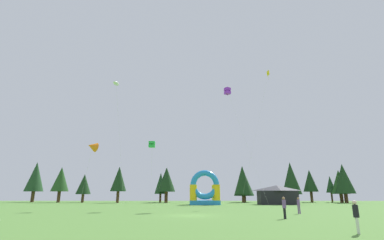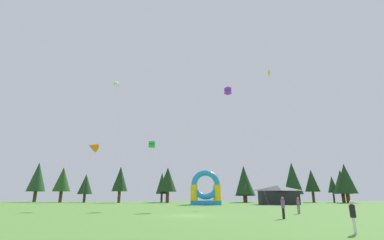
{
  "view_description": "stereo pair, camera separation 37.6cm",
  "coord_description": "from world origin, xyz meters",
  "px_view_note": "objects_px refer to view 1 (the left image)",
  "views": [
    {
      "loc": [
        0.22,
        -29.46,
        2.11
      ],
      "look_at": [
        0.0,
        10.2,
        12.63
      ],
      "focal_mm": 26.08,
      "sensor_mm": 36.0,
      "label": 1
    },
    {
      "loc": [
        0.59,
        -29.45,
        2.11
      ],
      "look_at": [
        0.0,
        10.2,
        12.63
      ],
      "focal_mm": 26.08,
      "sensor_mm": 36.0,
      "label": 2
    }
  ],
  "objects_px": {
    "festival_tent": "(277,195)",
    "kite_orange_delta": "(92,146)",
    "kite_yellow_diamond": "(269,75)",
    "person_left_edge": "(356,214)",
    "kite_white_parafoil": "(116,84)",
    "inflatable_red_slide": "(205,192)",
    "kite_green_box": "(152,144)",
    "kite_purple_box": "(227,91)",
    "person_midfield": "(299,204)",
    "person_near_camera": "(284,206)"
  },
  "relations": [
    {
      "from": "person_left_edge",
      "to": "person_midfield",
      "type": "xyz_separation_m",
      "value": [
        2.49,
        15.57,
        -0.01
      ]
    },
    {
      "from": "kite_green_box",
      "to": "person_near_camera",
      "type": "distance_m",
      "value": 21.67
    },
    {
      "from": "kite_green_box",
      "to": "person_near_camera",
      "type": "height_order",
      "value": "kite_green_box"
    },
    {
      "from": "kite_yellow_diamond",
      "to": "person_near_camera",
      "type": "distance_m",
      "value": 41.66
    },
    {
      "from": "festival_tent",
      "to": "person_left_edge",
      "type": "bearing_deg",
      "value": -100.72
    },
    {
      "from": "kite_orange_delta",
      "to": "inflatable_red_slide",
      "type": "relative_size",
      "value": 1.4
    },
    {
      "from": "kite_purple_box",
      "to": "inflatable_red_slide",
      "type": "height_order",
      "value": "kite_purple_box"
    },
    {
      "from": "kite_white_parafoil",
      "to": "kite_yellow_diamond",
      "type": "bearing_deg",
      "value": 30.92
    },
    {
      "from": "kite_white_parafoil",
      "to": "person_midfield",
      "type": "relative_size",
      "value": 10.84
    },
    {
      "from": "kite_orange_delta",
      "to": "person_near_camera",
      "type": "distance_m",
      "value": 27.32
    },
    {
      "from": "kite_green_box",
      "to": "kite_yellow_diamond",
      "type": "xyz_separation_m",
      "value": [
        22.6,
        16.62,
        18.4
      ]
    },
    {
      "from": "kite_purple_box",
      "to": "person_left_edge",
      "type": "relative_size",
      "value": 11.62
    },
    {
      "from": "kite_yellow_diamond",
      "to": "person_left_edge",
      "type": "relative_size",
      "value": 16.11
    },
    {
      "from": "kite_yellow_diamond",
      "to": "person_midfield",
      "type": "distance_m",
      "value": 36.65
    },
    {
      "from": "kite_yellow_diamond",
      "to": "inflatable_red_slide",
      "type": "relative_size",
      "value": 4.21
    },
    {
      "from": "kite_orange_delta",
      "to": "kite_white_parafoil",
      "type": "relative_size",
      "value": 0.5
    },
    {
      "from": "kite_white_parafoil",
      "to": "person_midfield",
      "type": "distance_m",
      "value": 30.12
    },
    {
      "from": "inflatable_red_slide",
      "to": "person_midfield",
      "type": "bearing_deg",
      "value": -70.44
    },
    {
      "from": "kite_white_parafoil",
      "to": "inflatable_red_slide",
      "type": "xyz_separation_m",
      "value": [
        14.07,
        18.08,
        -15.98
      ]
    },
    {
      "from": "kite_purple_box",
      "to": "kite_white_parafoil",
      "type": "distance_m",
      "value": 19.24
    },
    {
      "from": "kite_white_parafoil",
      "to": "person_midfield",
      "type": "xyz_separation_m",
      "value": [
        23.3,
        -7.9,
        -17.38
      ]
    },
    {
      "from": "person_near_camera",
      "to": "inflatable_red_slide",
      "type": "relative_size",
      "value": 0.28
    },
    {
      "from": "kite_green_box",
      "to": "kite_yellow_diamond",
      "type": "height_order",
      "value": "kite_yellow_diamond"
    },
    {
      "from": "person_near_camera",
      "to": "inflatable_red_slide",
      "type": "height_order",
      "value": "inflatable_red_slide"
    },
    {
      "from": "kite_green_box",
      "to": "inflatable_red_slide",
      "type": "height_order",
      "value": "kite_green_box"
    },
    {
      "from": "kite_white_parafoil",
      "to": "inflatable_red_slide",
      "type": "bearing_deg",
      "value": 52.11
    },
    {
      "from": "person_midfield",
      "to": "inflatable_red_slide",
      "type": "relative_size",
      "value": 0.26
    },
    {
      "from": "kite_yellow_diamond",
      "to": "person_near_camera",
      "type": "bearing_deg",
      "value": -105.42
    },
    {
      "from": "person_left_edge",
      "to": "person_midfield",
      "type": "height_order",
      "value": "person_left_edge"
    },
    {
      "from": "kite_orange_delta",
      "to": "kite_white_parafoil",
      "type": "bearing_deg",
      "value": 9.02
    },
    {
      "from": "kite_white_parafoil",
      "to": "festival_tent",
      "type": "distance_m",
      "value": 38.37
    },
    {
      "from": "inflatable_red_slide",
      "to": "kite_yellow_diamond",
      "type": "bearing_deg",
      "value": -4.36
    },
    {
      "from": "kite_orange_delta",
      "to": "festival_tent",
      "type": "xyz_separation_m",
      "value": [
        31.49,
        19.55,
        -6.76
      ]
    },
    {
      "from": "kite_yellow_diamond",
      "to": "person_midfield",
      "type": "height_order",
      "value": "kite_yellow_diamond"
    },
    {
      "from": "kite_orange_delta",
      "to": "person_left_edge",
      "type": "relative_size",
      "value": 5.37
    },
    {
      "from": "person_midfield",
      "to": "person_left_edge",
      "type": "bearing_deg",
      "value": 122.78
    },
    {
      "from": "kite_orange_delta",
      "to": "person_midfield",
      "type": "relative_size",
      "value": 5.42
    },
    {
      "from": "kite_yellow_diamond",
      "to": "kite_green_box",
      "type": "bearing_deg",
      "value": -143.67
    },
    {
      "from": "kite_green_box",
      "to": "kite_purple_box",
      "type": "xyz_separation_m",
      "value": [
        12.13,
        6.55,
        10.72
      ]
    },
    {
      "from": "inflatable_red_slide",
      "to": "festival_tent",
      "type": "xyz_separation_m",
      "value": [
        14.8,
        1.06,
        -0.54
      ]
    },
    {
      "from": "inflatable_red_slide",
      "to": "person_left_edge",
      "type": "bearing_deg",
      "value": -80.79
    },
    {
      "from": "kite_white_parafoil",
      "to": "inflatable_red_slide",
      "type": "height_order",
      "value": "kite_white_parafoil"
    },
    {
      "from": "festival_tent",
      "to": "kite_orange_delta",
      "type": "bearing_deg",
      "value": -148.16
    },
    {
      "from": "kite_green_box",
      "to": "kite_purple_box",
      "type": "relative_size",
      "value": 0.47
    },
    {
      "from": "kite_purple_box",
      "to": "kite_white_parafoil",
      "type": "xyz_separation_m",
      "value": [
        -17.9,
        -6.92,
        -1.37
      ]
    },
    {
      "from": "kite_purple_box",
      "to": "person_left_edge",
      "type": "bearing_deg",
      "value": -84.54
    },
    {
      "from": "kite_green_box",
      "to": "festival_tent",
      "type": "height_order",
      "value": "kite_green_box"
    },
    {
      "from": "kite_green_box",
      "to": "person_left_edge",
      "type": "relative_size",
      "value": 5.41
    },
    {
      "from": "kite_purple_box",
      "to": "kite_yellow_diamond",
      "type": "height_order",
      "value": "kite_yellow_diamond"
    },
    {
      "from": "kite_green_box",
      "to": "kite_purple_box",
      "type": "distance_m",
      "value": 17.46
    }
  ]
}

